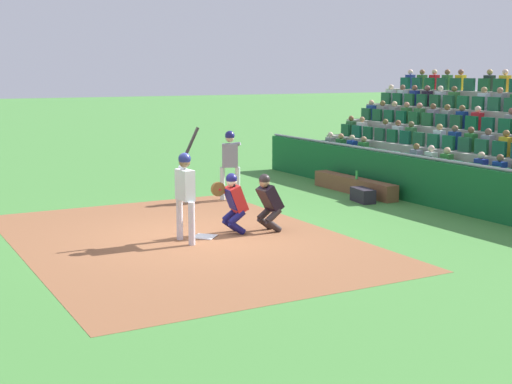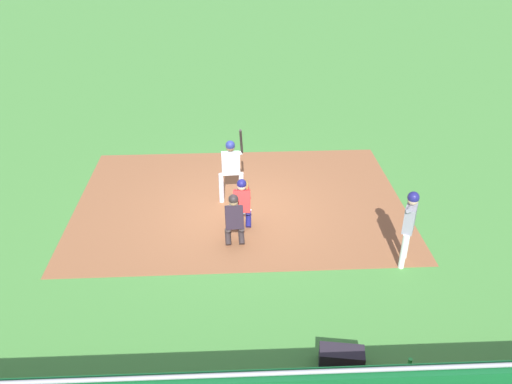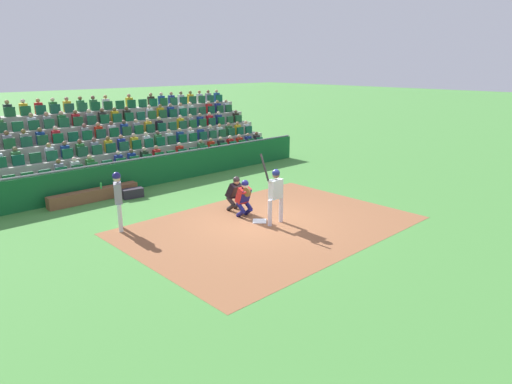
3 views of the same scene
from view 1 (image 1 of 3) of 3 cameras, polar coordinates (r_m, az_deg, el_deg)
The scene contains 11 objects.
ground_plane at distance 14.71m, azimuth -4.14°, elevation -3.63°, with size 160.00×160.00×0.00m, color #45863A.
infield_dirt_patch at distance 14.51m, azimuth -5.94°, elevation -3.82°, with size 8.80×6.25×0.01m, color brown.
home_plate_marker at distance 14.70m, azimuth -4.14°, elevation -3.57°, with size 0.44×0.44×0.02m, color white.
batter_at_plate at distance 14.11m, azimuth -5.69°, elevation 0.44°, with size 0.67×0.57×2.27m.
catcher_crouching at distance 14.89m, azimuth -1.85°, elevation -0.61°, with size 0.48×0.72×1.30m.
home_plate_umpire at distance 15.06m, azimuth 0.98°, elevation -0.62°, with size 0.48×0.51×1.26m.
dugout_wall at distance 18.17m, azimuth 14.71°, elevation 0.53°, with size 16.56×0.24×1.24m.
dugout_bench at distance 20.10m, azimuth 7.84°, elevation 0.53°, with size 3.38×0.40×0.44m, color brown.
water_bottle_on_bench at distance 19.79m, azimuth 8.05°, elevation 1.37°, with size 0.07×0.07×0.24m, color green.
equipment_duffel_bag at distance 18.76m, azimuth 8.53°, elevation -0.26°, with size 0.78×0.36×0.36m, color #27212B.
on_deck_batter at distance 18.77m, azimuth -2.09°, elevation 2.76°, with size 0.39×0.54×1.83m.
Camera 1 is at (-13.05, 5.88, 3.37)m, focal length 50.06 mm.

